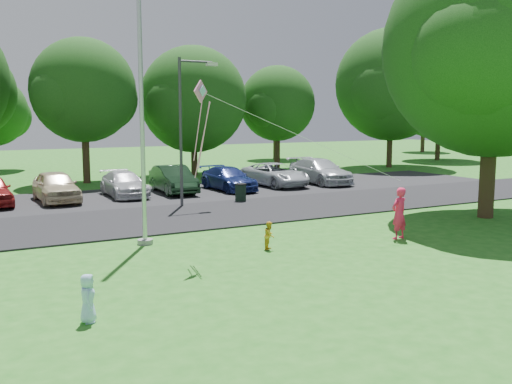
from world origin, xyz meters
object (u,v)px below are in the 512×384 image
child_blue (88,298)px  kite (206,108)px  big_tree (494,52)px  woman (399,213)px  trash_can (241,193)px  child_yellow (270,235)px  street_lamp (186,118)px  flagpole (142,115)px

child_blue → kite: bearing=-37.5°
big_tree → woman: (-5.85, -1.34, -5.73)m
kite → big_tree: bearing=-30.9°
woman → kite: size_ratio=0.25×
trash_can → kite: bearing=-121.8°
woman → big_tree: bearing=-176.3°
trash_can → child_yellow: trash_can is taller
woman → kite: kite is taller
street_lamp → child_blue: street_lamp is taller
flagpole → trash_can: 10.12m
trash_can → woman: (1.01, -9.83, 0.43)m
trash_can → big_tree: 12.54m
child_yellow → kite: (-2.11, -0.07, 3.90)m
flagpole → trash_can: bearing=44.1°
flagpole → kite: 2.82m
big_tree → child_blue: size_ratio=11.11×
child_yellow → street_lamp: bearing=40.0°
flagpole → woman: bearing=-22.9°
child_blue → kite: (4.23, 3.68, 3.84)m
flagpole → child_blue: 7.91m
flagpole → child_yellow: (3.20, -2.52, -3.72)m
flagpole → trash_can: (6.77, 6.55, -3.72)m
street_lamp → child_yellow: size_ratio=7.56×
woman → child_yellow: woman is taller
street_lamp → child_yellow: (-0.81, -9.01, -3.57)m
kite → trash_can: bearing=24.3°
street_lamp → woman: 10.93m
street_lamp → kite: street_lamp is taller
flagpole → kite: bearing=-67.1°
trash_can → big_tree: bearing=-51.0°
big_tree → trash_can: bearing=129.0°
street_lamp → woman: street_lamp is taller
kite → flagpole: bearing=79.0°
street_lamp → child_blue: bearing=-119.5°
flagpole → big_tree: (13.64, -1.94, 2.44)m
trash_can → child_yellow: 9.75m
woman → kite: 7.56m
street_lamp → child_blue: size_ratio=6.63×
trash_can → kite: (-5.68, -9.14, 3.89)m
child_blue → kite: kite is taller
woman → trash_can: bearing=-93.2°
flagpole → kite: size_ratio=1.40×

